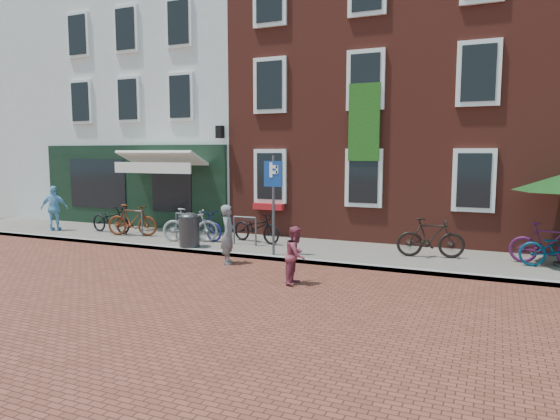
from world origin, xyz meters
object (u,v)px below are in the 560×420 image
at_px(bicycle_2, 200,225).
at_px(woman, 228,234).
at_px(bicycle_3, 190,225).
at_px(litter_bin, 189,228).
at_px(bicycle_6, 560,249).
at_px(bicycle_0, 111,219).
at_px(bicycle_4, 256,227).
at_px(parking_sign, 273,190).
at_px(cafe_person, 55,208).
at_px(bicycle_7, 547,244).
at_px(boy, 296,255).
at_px(bicycle_5, 431,238).
at_px(bicycle_1, 132,220).

bearing_deg(bicycle_2, woman, -123.87).
bearing_deg(woman, bicycle_3, 35.34).
bearing_deg(litter_bin, bicycle_6, 7.09).
height_order(bicycle_0, bicycle_4, same).
relative_size(litter_bin, parking_sign, 0.40).
height_order(litter_bin, bicycle_3, litter_bin).
relative_size(cafe_person, bicycle_7, 0.91).
height_order(bicycle_2, bicycle_7, bicycle_7).
bearing_deg(boy, litter_bin, 59.55).
bearing_deg(bicycle_0, cafe_person, 107.27).
bearing_deg(cafe_person, bicycle_0, 161.80).
bearing_deg(litter_bin, woman, -29.09).
bearing_deg(woman, parking_sign, -57.15).
relative_size(bicycle_5, bicycle_6, 0.97).
distance_m(bicycle_2, bicycle_5, 6.74).
bearing_deg(bicycle_7, litter_bin, 109.78).
distance_m(boy, bicycle_7, 6.07).
relative_size(bicycle_0, bicycle_5, 1.03).
bearing_deg(bicycle_1, bicycle_5, -100.82).
height_order(cafe_person, bicycle_0, cafe_person).
relative_size(parking_sign, bicycle_2, 1.50).
relative_size(litter_bin, bicycle_0, 0.61).
xyz_separation_m(litter_bin, cafe_person, (-5.88, 0.70, 0.22)).
xyz_separation_m(boy, bicycle_2, (-4.42, 3.24, -0.06)).
relative_size(bicycle_3, bicycle_6, 0.97).
distance_m(litter_bin, bicycle_0, 3.94).
xyz_separation_m(bicycle_2, bicycle_3, (-0.09, -0.40, 0.05)).
relative_size(litter_bin, bicycle_1, 0.62).
height_order(bicycle_3, bicycle_5, same).
distance_m(bicycle_0, bicycle_4, 5.20).
bearing_deg(woman, bicycle_2, 28.42).
relative_size(woman, bicycle_4, 0.85).
bearing_deg(bicycle_5, litter_bin, 89.67).
relative_size(woman, boy, 1.20).
bearing_deg(boy, bicycle_1, 63.42).
bearing_deg(bicycle_2, bicycle_3, 178.17).
distance_m(boy, bicycle_6, 6.13).
bearing_deg(bicycle_5, bicycle_4, 76.77).
bearing_deg(bicycle_0, bicycle_6, -82.61).
height_order(bicycle_1, bicycle_7, same).
height_order(parking_sign, bicycle_7, parking_sign).
height_order(litter_bin, bicycle_0, litter_bin).
bearing_deg(bicycle_3, woman, -146.79).
distance_m(woman, bicycle_1, 4.92).
xyz_separation_m(parking_sign, boy, (1.45, -2.07, -1.19)).
height_order(parking_sign, bicycle_0, parking_sign).
relative_size(boy, cafe_person, 0.80).
distance_m(cafe_person, bicycle_5, 12.27).
bearing_deg(bicycle_3, boy, -141.74).
bearing_deg(bicycle_0, bicycle_7, -81.49).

